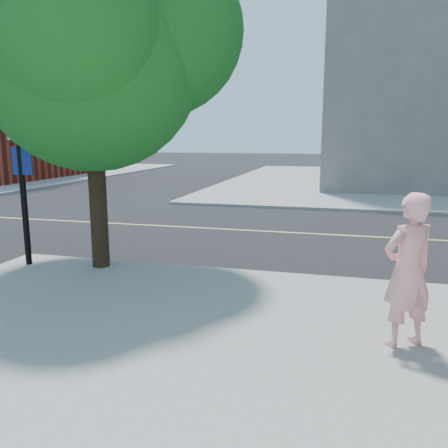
# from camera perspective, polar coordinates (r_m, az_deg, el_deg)

# --- Properties ---
(ground) EXTENTS (140.00, 140.00, 0.00)m
(ground) POSITION_cam_1_polar(r_m,az_deg,el_deg) (11.25, -19.05, -4.41)
(ground) COLOR black
(ground) RESTS_ON ground
(road_ew) EXTENTS (140.00, 9.00, 0.01)m
(road_ew) POSITION_cam_1_polar(r_m,az_deg,el_deg) (15.09, -9.62, -0.16)
(road_ew) COLOR black
(road_ew) RESTS_ON ground
(man_on_phone) EXTENTS (0.89, 0.82, 2.04)m
(man_on_phone) POSITION_cam_1_polar(r_m,az_deg,el_deg) (6.39, 21.91, -5.41)
(man_on_phone) COLOR #FCA2A7
(man_on_phone) RESTS_ON sidewalk_se
(street_tree) EXTENTS (5.53, 5.03, 7.34)m
(street_tree) POSITION_cam_1_polar(r_m,az_deg,el_deg) (9.98, -15.72, 22.12)
(street_tree) COLOR black
(street_tree) RESTS_ON sidewalk_se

